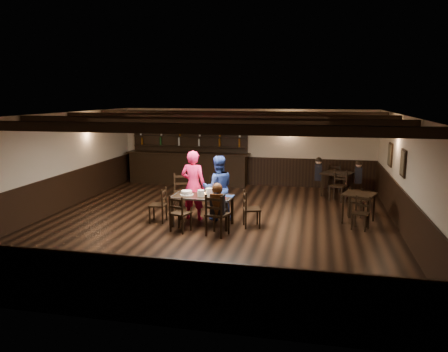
% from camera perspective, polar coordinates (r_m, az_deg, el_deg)
% --- Properties ---
extents(ground, '(10.00, 10.00, 0.00)m').
position_cam_1_polar(ground, '(11.04, -1.36, -6.18)').
color(ground, black).
rests_on(ground, ground).
extents(room_shell, '(9.02, 10.02, 2.71)m').
position_cam_1_polar(room_shell, '(10.71, -1.30, 2.86)').
color(room_shell, beige).
rests_on(room_shell, ground).
extents(dining_table, '(1.50, 0.79, 0.75)m').
position_cam_1_polar(dining_table, '(10.69, -2.82, -3.07)').
color(dining_table, black).
rests_on(dining_table, ground).
extents(chair_near_left, '(0.52, 0.50, 0.88)m').
position_cam_1_polar(chair_near_left, '(10.26, -5.97, -4.55)').
color(chair_near_left, black).
rests_on(chair_near_left, ground).
extents(chair_near_right, '(0.56, 0.55, 0.98)m').
position_cam_1_polar(chair_near_right, '(9.90, -1.08, -4.72)').
color(chair_near_right, black).
rests_on(chair_near_right, ground).
extents(chair_end_left, '(0.42, 0.43, 0.88)m').
position_cam_1_polar(chair_end_left, '(11.13, -8.26, -3.42)').
color(chair_end_left, black).
rests_on(chair_end_left, ground).
extents(chair_end_right, '(0.50, 0.51, 0.89)m').
position_cam_1_polar(chair_end_right, '(10.62, 3.23, -3.96)').
color(chair_end_right, black).
rests_on(chair_end_right, ground).
extents(chair_far_pushed, '(0.62, 0.60, 1.03)m').
position_cam_1_polar(chair_far_pushed, '(12.25, -5.48, -1.64)').
color(chair_far_pushed, black).
rests_on(chair_far_pushed, ground).
extents(woman_pink, '(0.69, 0.49, 1.79)m').
position_cam_1_polar(woman_pink, '(11.23, -4.03, -1.21)').
color(woman_pink, '#FF2D72').
rests_on(woman_pink, ground).
extents(man_blue, '(0.98, 0.88, 1.67)m').
position_cam_1_polar(man_blue, '(11.17, -0.81, -1.57)').
color(man_blue, navy).
rests_on(man_blue, ground).
extents(seated_person, '(0.33, 0.49, 0.79)m').
position_cam_1_polar(seated_person, '(9.89, -0.87, -3.26)').
color(seated_person, black).
rests_on(seated_person, ground).
extents(cake, '(0.34, 0.34, 0.10)m').
position_cam_1_polar(cake, '(10.81, -4.90, -2.22)').
color(cake, white).
rests_on(cake, dining_table).
extents(plate_stack_a, '(0.17, 0.17, 0.16)m').
position_cam_1_polar(plate_stack_a, '(10.59, -3.03, -2.26)').
color(plate_stack_a, white).
rests_on(plate_stack_a, dining_table).
extents(plate_stack_b, '(0.16, 0.16, 0.19)m').
position_cam_1_polar(plate_stack_b, '(10.65, -1.99, -2.10)').
color(plate_stack_b, white).
rests_on(plate_stack_b, dining_table).
extents(tea_light, '(0.05, 0.05, 0.06)m').
position_cam_1_polar(tea_light, '(10.73, -2.44, -2.40)').
color(tea_light, '#A5A8AD').
rests_on(tea_light, dining_table).
extents(salt_shaker, '(0.04, 0.04, 0.10)m').
position_cam_1_polar(salt_shaker, '(10.48, -1.01, -2.54)').
color(salt_shaker, silver).
rests_on(salt_shaker, dining_table).
extents(pepper_shaker, '(0.03, 0.03, 0.09)m').
position_cam_1_polar(pepper_shaker, '(10.45, -1.07, -2.62)').
color(pepper_shaker, '#A5A8AD').
rests_on(pepper_shaker, dining_table).
extents(drink_glass, '(0.07, 0.07, 0.11)m').
position_cam_1_polar(drink_glass, '(10.69, -1.28, -2.26)').
color(drink_glass, silver).
rests_on(drink_glass, dining_table).
extents(menu_red, '(0.33, 0.25, 0.00)m').
position_cam_1_polar(menu_red, '(10.46, -0.62, -2.85)').
color(menu_red, maroon).
rests_on(menu_red, dining_table).
extents(menu_blue, '(0.32, 0.23, 0.00)m').
position_cam_1_polar(menu_blue, '(10.65, 0.44, -2.61)').
color(menu_blue, navy).
rests_on(menu_blue, dining_table).
extents(bar_counter, '(4.46, 0.70, 2.20)m').
position_cam_1_polar(bar_counter, '(15.86, -4.66, 1.61)').
color(bar_counter, black).
rests_on(bar_counter, ground).
extents(back_table_a, '(0.95, 0.95, 0.75)m').
position_cam_1_polar(back_table_a, '(11.46, 17.23, -2.71)').
color(back_table_a, black).
rests_on(back_table_a, ground).
extents(back_table_b, '(1.15, 1.15, 0.75)m').
position_cam_1_polar(back_table_b, '(14.33, 14.60, 0.05)').
color(back_table_b, black).
rests_on(back_table_b, ground).
extents(bg_patron_left, '(0.23, 0.36, 0.74)m').
position_cam_1_polar(bg_patron_left, '(14.40, 12.22, 0.94)').
color(bg_patron_left, black).
rests_on(bg_patron_left, ground).
extents(bg_patron_right, '(0.22, 0.35, 0.71)m').
position_cam_1_polar(bg_patron_right, '(14.25, 17.15, 0.54)').
color(bg_patron_right, black).
rests_on(bg_patron_right, ground).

